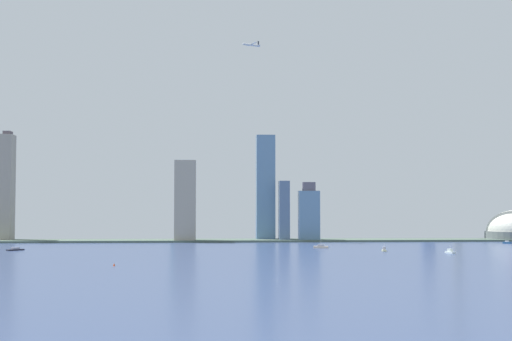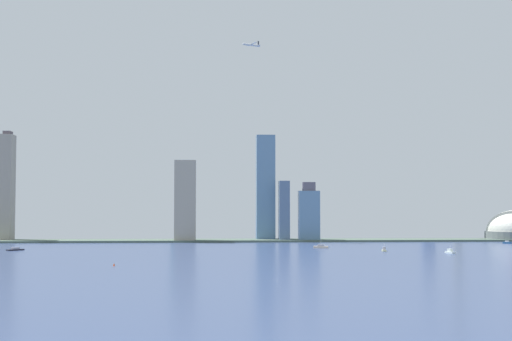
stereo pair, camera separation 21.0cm
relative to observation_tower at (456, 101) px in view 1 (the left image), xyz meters
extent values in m
plane|color=#34456E|center=(-303.38, -527.47, -194.33)|extent=(6000.00, 6000.00, 0.00)
cube|color=#4F6255|center=(-303.38, -35.45, -193.05)|extent=(975.81, 57.28, 2.56)
cylinder|color=#BEB08C|center=(0.00, 0.00, -64.70)|extent=(12.01, 12.01, 259.25)
ellipsoid|color=#718AA0|center=(0.00, 0.00, 64.92)|extent=(43.90, 43.90, 13.62)
torus|color=#BEB08C|center=(0.00, 0.00, 60.16)|extent=(40.04, 40.04, 2.72)
cone|color=silver|center=(0.00, 0.00, 122.98)|extent=(6.01, 6.01, 102.50)
cube|color=slate|center=(-23.37, 61.89, -162.41)|extent=(17.41, 15.93, 63.84)
cube|color=#515A6D|center=(-23.37, 61.89, -126.05)|extent=(10.45, 9.56, 8.89)
cube|color=#A79F8E|center=(-378.12, -49.02, -141.20)|extent=(27.60, 18.74, 106.25)
cube|color=slate|center=(-247.78, -39.24, -154.34)|extent=(13.49, 19.86, 79.97)
cube|color=#5E84A8|center=(-270.83, -15.73, -123.02)|extent=(25.09, 24.80, 142.63)
cube|color=#A09090|center=(-644.83, 67.86, -107.44)|extent=(14.97, 21.69, 173.78)
cube|color=#6288AB|center=(-214.99, -42.23, -160.91)|extent=(27.69, 14.27, 66.84)
cube|color=slate|center=(-214.99, -42.23, -121.72)|extent=(16.62, 8.56, 11.55)
cube|color=#84B0AD|center=(-388.72, 46.64, -137.31)|extent=(24.42, 19.92, 114.03)
cube|color=#9F9586|center=(-613.84, -19.54, -123.73)|extent=(16.03, 25.29, 141.20)
cube|color=#5A5058|center=(-613.84, -19.54, -50.81)|extent=(9.62, 15.17, 4.65)
cube|color=#1E202D|center=(-549.94, -217.91, -193.65)|extent=(16.84, 17.47, 1.36)
cube|color=#9899AC|center=(-549.94, -217.91, -191.94)|extent=(8.61, 8.80, 2.06)
cube|color=beige|center=(-166.47, -256.08, -193.55)|extent=(5.35, 11.11, 1.57)
cube|color=#9996AC|center=(-166.47, -256.08, -191.30)|extent=(3.38, 5.03, 2.93)
cylinder|color=silver|center=(-166.47, -256.08, -187.99)|extent=(0.24, 0.24, 3.70)
cube|color=white|center=(-109.06, -291.79, -193.40)|extent=(7.32, 13.63, 1.87)
cube|color=silver|center=(-109.06, -291.79, -191.21)|extent=(4.24, 6.27, 2.51)
cylinder|color=silver|center=(-109.06, -291.79, -188.26)|extent=(0.24, 0.24, 3.38)
cube|color=navy|center=(23.81, -112.06, -193.32)|extent=(8.84, 10.05, 2.02)
cube|color=silver|center=(23.81, -112.06, -191.51)|extent=(4.51, 4.91, 1.60)
cube|color=beige|center=(-222.78, -194.81, -193.20)|extent=(17.03, 10.12, 2.27)
cube|color=#9FA3B3|center=(-222.78, -194.81, -191.11)|extent=(7.92, 5.93, 1.90)
cylinder|color=silver|center=(-222.78, -194.81, -186.85)|extent=(0.24, 0.24, 6.63)
cone|color=#E54C19|center=(-420.45, -424.93, -193.19)|extent=(1.65, 1.65, 2.27)
cylinder|color=silver|center=(-290.62, -33.47, 68.59)|extent=(23.44, 13.06, 2.94)
sphere|color=silver|center=(-301.71, -38.67, 68.59)|extent=(2.94, 2.94, 2.94)
cube|color=silver|center=(-290.62, -33.47, 69.91)|extent=(12.65, 23.15, 0.50)
cube|color=silver|center=(-281.30, -29.10, 69.03)|extent=(5.23, 8.48, 0.40)
cube|color=#2D333D|center=(-281.30, -29.10, 72.56)|extent=(1.82, 1.21, 5.00)
camera|label=1|loc=(-346.60, -999.15, -147.92)|focal=51.09mm
camera|label=2|loc=(-346.39, -999.17, -147.92)|focal=51.09mm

